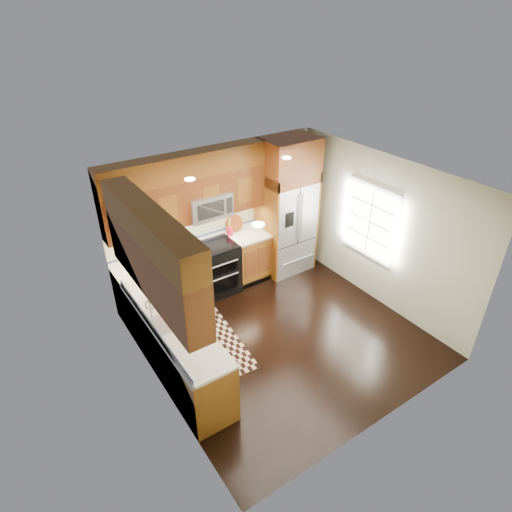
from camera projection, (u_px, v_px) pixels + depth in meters
ground at (281, 335)px, 6.85m from camera, size 4.00×4.00×0.00m
wall_back at (216, 217)px, 7.61m from camera, size 4.00×0.02×2.60m
wall_left at (154, 315)px, 5.23m from camera, size 0.02×4.00×2.60m
wall_right at (379, 231)px, 7.14m from camera, size 0.02×4.00×2.60m
window at (370, 221)px, 7.22m from camera, size 0.04×1.10×1.30m
base_cabinets at (185, 311)px, 6.67m from camera, size 2.85×3.00×0.90m
countertop at (187, 279)px, 6.58m from camera, size 2.86×3.01×0.04m
upper_cabinets at (174, 213)px, 6.04m from camera, size 2.85×3.00×1.15m
range at (215, 269)px, 7.68m from camera, size 0.76×0.67×0.95m
microwave at (208, 205)px, 7.16m from camera, size 0.76×0.40×0.42m
refrigerator at (287, 207)px, 7.97m from camera, size 0.98×0.75×2.60m
sink_faucet at (169, 317)px, 5.67m from camera, size 0.54×0.44×0.37m
rug at (208, 345)px, 6.64m from camera, size 1.11×1.69×0.01m
knife_block at (164, 249)px, 7.13m from camera, size 0.12×0.15×0.27m
utensil_crock at (230, 230)px, 7.73m from camera, size 0.13×0.13×0.32m
cutting_board at (234, 231)px, 7.91m from camera, size 0.40×0.40×0.02m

